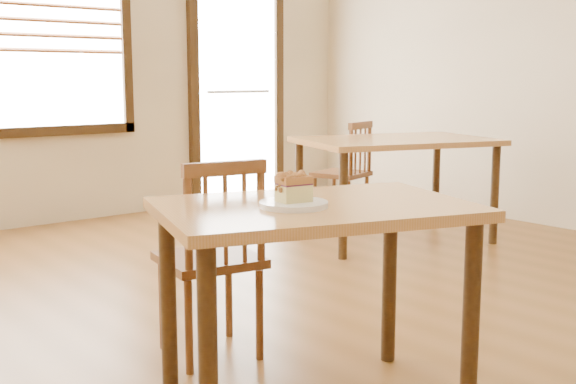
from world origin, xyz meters
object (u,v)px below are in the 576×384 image
at_px(cafe_chair_main, 213,257).
at_px(plate, 294,204).
at_px(cafe_chair_second, 345,172).
at_px(cafe_table_main, 314,235).
at_px(cake_slice, 293,186).
at_px(cafe_table_second, 395,150).

xyz_separation_m(cafe_chair_main, plate, (-0.08, -0.63, 0.32)).
bearing_deg(cafe_chair_second, plate, 26.19).
distance_m(cafe_chair_main, cafe_chair_second, 2.94).
distance_m(cafe_table_main, plate, 0.16).
height_order(cafe_chair_second, plate, cafe_chair_second).
distance_m(cafe_table_main, cake_slice, 0.21).
relative_size(cafe_chair_main, cafe_table_second, 0.56).
xyz_separation_m(plate, cake_slice, (-0.00, 0.00, 0.06)).
xyz_separation_m(cafe_table_main, cafe_table_second, (2.27, 1.67, 0.03)).
xyz_separation_m(cafe_chair_main, cake_slice, (-0.08, -0.63, 0.38)).
xyz_separation_m(cafe_table_second, cafe_chair_second, (0.13, 0.65, -0.24)).
height_order(cafe_table_main, cafe_table_second, same).
relative_size(cafe_table_second, cake_slice, 12.22).
height_order(cafe_chair_main, plate, cafe_chair_main).
distance_m(cafe_chair_second, plate, 3.42).
height_order(cafe_chair_second, cake_slice, cake_slice).
bearing_deg(plate, cake_slice, 174.28).
height_order(cafe_table_second, cake_slice, cake_slice).
bearing_deg(cafe_table_second, plate, -126.82).
xyz_separation_m(cafe_table_second, plate, (-2.37, -1.67, 0.09)).
bearing_deg(plate, cafe_table_main, 3.41).
bearing_deg(cake_slice, cafe_table_main, 11.96).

